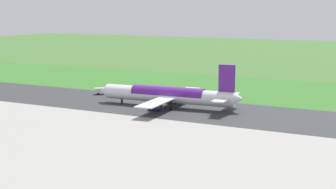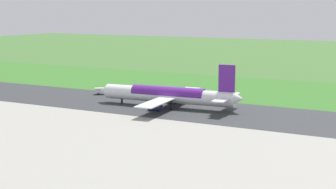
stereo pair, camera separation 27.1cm
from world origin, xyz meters
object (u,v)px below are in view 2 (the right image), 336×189
airliner_main (169,95)px  traffic_cone_orange (209,87)px  service_truck_baggage (102,91)px  no_stopping_sign (223,87)px

airliner_main → traffic_cone_orange: (5.17, -47.16, -4.08)m
service_truck_baggage → no_stopping_sign: 50.96m
airliner_main → no_stopping_sign: bearing=-93.6°
no_stopping_sign → traffic_cone_orange: 8.68m
airliner_main → traffic_cone_orange: airliner_main is taller
airliner_main → no_stopping_sign: (-2.80, -43.96, -2.80)m
service_truck_baggage → traffic_cone_orange: size_ratio=10.89×
no_stopping_sign → service_truck_baggage: bearing=39.8°
service_truck_baggage → airliner_main: bearing=162.7°
airliner_main → service_truck_baggage: size_ratio=9.04×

